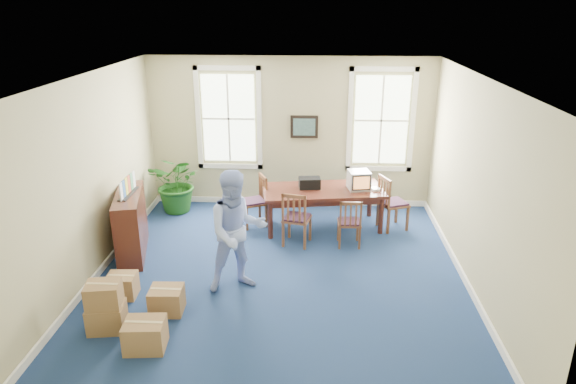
# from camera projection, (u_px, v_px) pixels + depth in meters

# --- Properties ---
(floor) EXTENTS (6.50, 6.50, 0.00)m
(floor) POSITION_uv_depth(u_px,v_px,m) (280.00, 276.00, 8.41)
(floor) COLOR navy
(floor) RESTS_ON ground
(ceiling) EXTENTS (6.50, 6.50, 0.00)m
(ceiling) POSITION_uv_depth(u_px,v_px,m) (279.00, 78.00, 7.29)
(ceiling) COLOR white
(ceiling) RESTS_ON ground
(wall_back) EXTENTS (6.50, 0.00, 6.50)m
(wall_back) POSITION_uv_depth(u_px,v_px,m) (290.00, 133.00, 10.89)
(wall_back) COLOR tan
(wall_back) RESTS_ON ground
(wall_front) EXTENTS (6.50, 0.00, 6.50)m
(wall_front) POSITION_uv_depth(u_px,v_px,m) (255.00, 300.00, 4.81)
(wall_front) COLOR tan
(wall_front) RESTS_ON ground
(wall_left) EXTENTS (0.00, 6.50, 6.50)m
(wall_left) POSITION_uv_depth(u_px,v_px,m) (88.00, 181.00, 8.00)
(wall_left) COLOR tan
(wall_left) RESTS_ON ground
(wall_right) EXTENTS (0.00, 6.50, 6.50)m
(wall_right) POSITION_uv_depth(u_px,v_px,m) (478.00, 188.00, 7.70)
(wall_right) COLOR tan
(wall_right) RESTS_ON ground
(baseboard_back) EXTENTS (6.00, 0.04, 0.12)m
(baseboard_back) POSITION_uv_depth(u_px,v_px,m) (290.00, 201.00, 11.40)
(baseboard_back) COLOR white
(baseboard_back) RESTS_ON ground
(baseboard_left) EXTENTS (0.04, 6.50, 0.12)m
(baseboard_left) POSITION_uv_depth(u_px,v_px,m) (102.00, 268.00, 8.54)
(baseboard_left) COLOR white
(baseboard_left) RESTS_ON ground
(baseboard_right) EXTENTS (0.04, 6.50, 0.12)m
(baseboard_right) POSITION_uv_depth(u_px,v_px,m) (464.00, 278.00, 8.24)
(baseboard_right) COLOR white
(baseboard_right) RESTS_ON ground
(window_left) EXTENTS (1.40, 0.12, 2.20)m
(window_left) POSITION_uv_depth(u_px,v_px,m) (229.00, 119.00, 10.83)
(window_left) COLOR white
(window_left) RESTS_ON ground
(window_right) EXTENTS (1.40, 0.12, 2.20)m
(window_right) POSITION_uv_depth(u_px,v_px,m) (381.00, 120.00, 10.67)
(window_right) COLOR white
(window_right) RESTS_ON ground
(wall_picture) EXTENTS (0.58, 0.06, 0.48)m
(wall_picture) POSITION_uv_depth(u_px,v_px,m) (304.00, 127.00, 10.78)
(wall_picture) COLOR black
(wall_picture) RESTS_ON ground
(conference_table) EXTENTS (2.47, 1.42, 0.80)m
(conference_table) POSITION_uv_depth(u_px,v_px,m) (323.00, 208.00, 10.12)
(conference_table) COLOR #471E15
(conference_table) RESTS_ON ground
(crt_tv) EXTENTS (0.47, 0.50, 0.36)m
(crt_tv) POSITION_uv_depth(u_px,v_px,m) (359.00, 180.00, 9.93)
(crt_tv) COLOR #B7B7BC
(crt_tv) RESTS_ON conference_table
(game_console) EXTENTS (0.19, 0.22, 0.05)m
(game_console) POSITION_uv_depth(u_px,v_px,m) (375.00, 189.00, 9.92)
(game_console) COLOR white
(game_console) RESTS_ON conference_table
(equipment_bag) EXTENTS (0.44, 0.32, 0.21)m
(equipment_bag) POSITION_uv_depth(u_px,v_px,m) (310.00, 183.00, 10.01)
(equipment_bag) COLOR black
(equipment_bag) RESTS_ON conference_table
(chair_near_left) EXTENTS (0.56, 0.56, 1.05)m
(chair_near_left) POSITION_uv_depth(u_px,v_px,m) (297.00, 217.00, 9.36)
(chair_near_left) COLOR brown
(chair_near_left) RESTS_ON ground
(chair_near_right) EXTENTS (0.43, 0.43, 0.92)m
(chair_near_right) POSITION_uv_depth(u_px,v_px,m) (349.00, 222.00, 9.33)
(chair_near_right) COLOR brown
(chair_near_right) RESTS_ON ground
(chair_end_left) EXTENTS (0.61, 0.61, 1.02)m
(chair_end_left) POSITION_uv_depth(u_px,v_px,m) (253.00, 201.00, 10.15)
(chair_end_left) COLOR brown
(chair_end_left) RESTS_ON ground
(chair_end_right) EXTENTS (0.64, 0.64, 1.09)m
(chair_end_right) POSITION_uv_depth(u_px,v_px,m) (393.00, 202.00, 10.00)
(chair_end_right) COLOR brown
(chair_end_right) RESTS_ON ground
(man) EXTENTS (1.14, 1.02, 1.92)m
(man) POSITION_uv_depth(u_px,v_px,m) (237.00, 231.00, 7.75)
(man) COLOR #9DB3F5
(man) RESTS_ON ground
(credenza) EXTENTS (0.76, 1.52, 1.15)m
(credenza) POSITION_uv_depth(u_px,v_px,m) (131.00, 224.00, 8.98)
(credenza) COLOR #471E15
(credenza) RESTS_ON ground
(brochure_rack) EXTENTS (0.14, 0.76, 0.33)m
(brochure_rack) POSITION_uv_depth(u_px,v_px,m) (127.00, 184.00, 8.72)
(brochure_rack) COLOR #99999E
(brochure_rack) RESTS_ON credenza
(potted_plant) EXTENTS (1.33, 1.23, 1.26)m
(potted_plant) POSITION_uv_depth(u_px,v_px,m) (178.00, 183.00, 10.79)
(potted_plant) COLOR #164612
(potted_plant) RESTS_ON ground
(cardboard_boxes) EXTENTS (1.47, 1.47, 0.75)m
(cardboard_boxes) POSITION_uv_depth(u_px,v_px,m) (121.00, 302.00, 7.00)
(cardboard_boxes) COLOR #986E43
(cardboard_boxes) RESTS_ON ground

